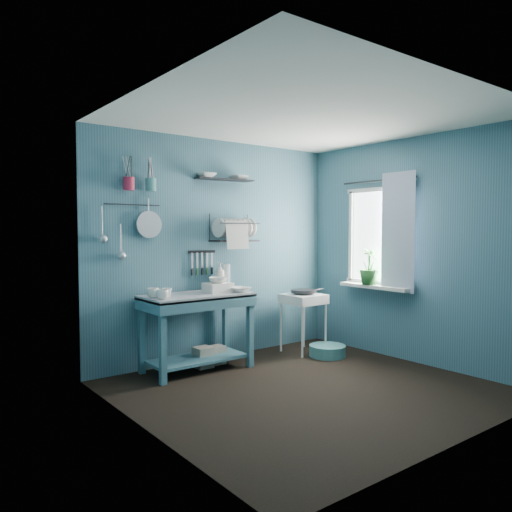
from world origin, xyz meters
TOP-DOWN VIEW (x-y plane):
  - floor at (0.00, 0.00)m, footprint 3.20×3.20m
  - ceiling at (0.00, 0.00)m, footprint 3.20×3.20m
  - wall_back at (0.00, 1.50)m, footprint 3.20×0.00m
  - wall_front at (0.00, -1.50)m, footprint 3.20×0.00m
  - wall_left at (-1.60, 0.00)m, footprint 0.00×3.00m
  - wall_right at (1.60, 0.00)m, footprint 0.00×3.00m
  - work_counter at (-0.48, 1.17)m, footprint 1.19×0.68m
  - mug_left at (-0.96, 1.01)m, footprint 0.12×0.12m
  - mug_mid at (-0.86, 1.11)m, footprint 0.14×0.14m
  - mug_right at (-0.98, 1.17)m, footprint 0.17×0.17m
  - wash_tub at (-0.23, 1.15)m, footprint 0.28×0.22m
  - tub_bowl at (-0.23, 1.15)m, footprint 0.20×0.19m
  - soap_bottle at (-0.06, 1.37)m, footprint 0.12×0.12m
  - water_bottle at (0.04, 1.39)m, footprint 0.09×0.09m
  - counter_bowl at (-0.03, 1.02)m, footprint 0.22×0.22m
  - hotplate_stand at (0.93, 1.06)m, footprint 0.48×0.48m
  - frying_pan at (0.93, 1.06)m, footprint 0.30×0.30m
  - knife_strip at (-0.24, 1.47)m, footprint 0.32×0.07m
  - dish_rack at (0.14, 1.37)m, footprint 0.56×0.26m
  - upper_shelf at (0.02, 1.40)m, footprint 0.71×0.25m
  - shelf_bowl_left at (-0.22, 1.40)m, footprint 0.20×0.20m
  - shelf_bowl_right at (0.23, 1.40)m, footprint 0.21×0.21m
  - utensil_cup_magenta at (-1.11, 1.42)m, footprint 0.11×0.11m
  - utensil_cup_teal at (-0.88, 1.42)m, footprint 0.11×0.11m
  - colander at (-0.89, 1.45)m, footprint 0.28×0.03m
  - ladle_outer at (-1.38, 1.46)m, footprint 0.01×0.01m
  - ladle_inner at (-1.19, 1.46)m, footprint 0.01×0.01m
  - hook_rail at (-1.05, 1.47)m, footprint 0.60×0.01m
  - window_glass at (1.59, 0.45)m, footprint 0.00×1.10m
  - windowsill at (1.50, 0.45)m, footprint 0.16×0.95m
  - curtain at (1.52, 0.15)m, footprint 0.00×1.35m
  - curtain_rod at (1.54, 0.45)m, footprint 0.02×1.05m
  - potted_plant at (1.49, 0.52)m, footprint 0.31×0.31m
  - storage_tin_large at (-0.38, 1.22)m, footprint 0.18×0.18m
  - storage_tin_small at (-0.18, 1.25)m, footprint 0.15×0.15m
  - floor_basin at (1.02, 0.73)m, footprint 0.42×0.42m

SIDE VIEW (x-z plane):
  - floor at x=0.00m, z-range 0.00..0.00m
  - floor_basin at x=1.02m, z-range 0.00..0.13m
  - storage_tin_small at x=-0.18m, z-range 0.00..0.20m
  - storage_tin_large at x=-0.38m, z-range 0.00..0.22m
  - hotplate_stand at x=0.93m, z-range 0.00..0.70m
  - work_counter at x=-0.48m, z-range 0.00..0.81m
  - frying_pan at x=0.93m, z-range 0.72..0.76m
  - windowsill at x=1.50m, z-range 0.79..0.83m
  - counter_bowl at x=-0.03m, z-range 0.81..0.86m
  - mug_mid at x=-0.86m, z-range 0.81..0.90m
  - mug_left at x=-0.96m, z-range 0.81..0.90m
  - mug_right at x=-0.98m, z-range 0.81..0.90m
  - wash_tub at x=-0.23m, z-range 0.81..0.91m
  - tub_bowl at x=-0.23m, z-range 0.91..0.97m
  - water_bottle at x=0.04m, z-range 0.81..1.09m
  - soap_bottle at x=-0.06m, z-range 0.81..1.11m
  - potted_plant at x=1.49m, z-range 0.83..1.26m
  - knife_strip at x=-0.24m, z-range 1.22..1.25m
  - wall_back at x=0.00m, z-range -0.35..2.85m
  - wall_front at x=0.00m, z-range -0.35..2.85m
  - wall_left at x=-1.60m, z-range -0.25..2.75m
  - wall_right at x=1.60m, z-range -0.25..2.75m
  - ladle_inner at x=-1.19m, z-range 1.24..1.54m
  - window_glass at x=1.59m, z-range 0.85..1.95m
  - curtain at x=1.52m, z-range 0.77..2.12m
  - dish_rack at x=0.14m, z-range 1.34..1.66m
  - colander at x=-0.89m, z-range 1.39..1.67m
  - ladle_outer at x=-1.38m, z-range 1.41..1.71m
  - hook_rail at x=-1.05m, z-range 1.73..1.74m
  - utensil_cup_magenta at x=-1.11m, z-range 1.87..2.00m
  - utensil_cup_teal at x=-0.88m, z-range 1.87..2.00m
  - shelf_bowl_left at x=-0.22m, z-range 1.99..2.04m
  - upper_shelf at x=0.02m, z-range 2.04..2.05m
  - curtain_rod at x=1.54m, z-range 2.04..2.06m
  - shelf_bowl_right at x=0.23m, z-range 2.07..2.12m
  - ceiling at x=0.00m, z-range 2.50..2.50m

